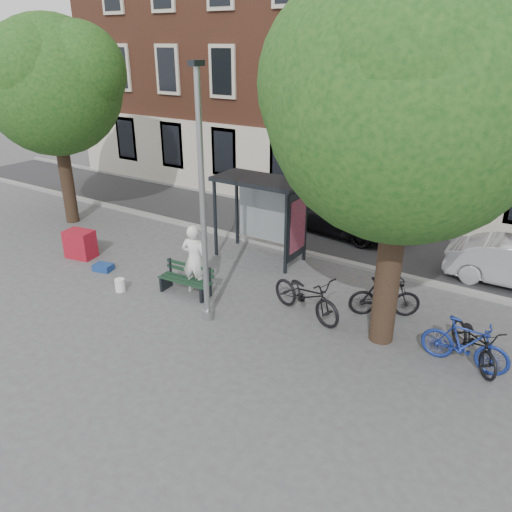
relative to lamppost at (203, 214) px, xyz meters
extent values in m
plane|color=#4C4C4F|center=(0.00, 0.00, -2.78)|extent=(90.00, 90.00, 0.00)
cube|color=#28282B|center=(0.00, 7.00, -2.78)|extent=(40.00, 4.00, 0.01)
cube|color=gray|center=(0.00, 5.00, -2.72)|extent=(40.00, 0.25, 0.12)
cube|color=gray|center=(0.00, 9.00, -2.72)|extent=(40.00, 0.25, 0.12)
cube|color=brown|center=(0.00, 13.00, 4.22)|extent=(30.00, 8.00, 14.00)
cylinder|color=#9EA0A3|center=(0.00, 0.00, 0.22)|extent=(0.14, 0.14, 6.00)
cylinder|color=#9EA0A3|center=(0.00, 0.00, -2.66)|extent=(0.28, 0.28, 0.24)
cube|color=#1E2328|center=(0.00, 0.00, 3.27)|extent=(0.18, 0.35, 0.12)
cylinder|color=black|center=(4.00, 1.50, -1.08)|extent=(0.56, 0.56, 3.40)
sphere|color=#154616|center=(4.00, 1.50, 2.62)|extent=(5.60, 5.60, 5.60)
sphere|color=#154616|center=(4.90, 1.90, 3.12)|extent=(3.92, 3.92, 3.92)
sphere|color=#154616|center=(3.20, 1.20, 2.92)|extent=(4.20, 4.20, 4.20)
sphere|color=#154616|center=(4.20, 0.60, 3.22)|extent=(3.64, 3.64, 3.64)
cylinder|color=black|center=(-9.00, 3.00, -1.18)|extent=(0.48, 0.48, 3.20)
sphere|color=#154616|center=(-9.00, 3.00, 2.22)|extent=(4.80, 4.80, 4.80)
sphere|color=#154616|center=(-8.10, 3.40, 2.72)|extent=(3.36, 3.36, 3.36)
sphere|color=#154616|center=(-9.80, 2.70, 2.52)|extent=(3.60, 3.60, 3.60)
sphere|color=#154616|center=(-8.80, 2.10, 2.82)|extent=(3.12, 3.12, 3.12)
cube|color=#1E2328|center=(-2.30, 3.40, -1.53)|extent=(0.08, 0.08, 2.50)
cube|color=#1E2328|center=(0.30, 3.40, -1.53)|extent=(0.08, 0.08, 2.50)
cube|color=#1E2328|center=(-2.30, 4.60, -1.53)|extent=(0.08, 0.08, 2.50)
cube|color=#1E2328|center=(0.30, 4.60, -1.53)|extent=(0.08, 0.08, 2.50)
cube|color=#1E2328|center=(-1.00, 4.00, -0.22)|extent=(2.85, 1.45, 0.12)
cube|color=#8C999E|center=(-1.00, 4.60, -1.41)|extent=(2.34, 0.04, 2.00)
cube|color=#1E2328|center=(0.30, 4.00, -1.41)|extent=(0.12, 1.14, 2.12)
cube|color=#D84C19|center=(0.37, 4.00, -1.41)|extent=(0.02, 0.90, 1.62)
imported|color=white|center=(-1.20, 1.00, -1.80)|extent=(0.82, 0.64, 1.97)
cube|color=#1E2328|center=(-2.01, 0.68, -2.58)|extent=(0.11, 0.50, 0.40)
cube|color=#1E2328|center=(-0.67, 0.78, -2.58)|extent=(0.11, 0.50, 0.40)
cube|color=#163220|center=(-1.33, 0.57, -2.36)|extent=(1.58, 0.22, 0.04)
cube|color=#163220|center=(-1.34, 0.73, -2.36)|extent=(1.58, 0.22, 0.04)
cube|color=#163220|center=(-1.35, 0.89, -2.36)|extent=(1.58, 0.22, 0.04)
cube|color=#163220|center=(-1.36, 0.98, -2.18)|extent=(1.57, 0.16, 0.09)
cube|color=#163220|center=(-1.36, 0.98, -2.02)|extent=(1.57, 0.16, 0.09)
imported|color=black|center=(2.00, 1.50, -2.20)|extent=(2.34, 1.36, 1.16)
imported|color=navy|center=(5.84, 1.43, -2.23)|extent=(1.86, 0.59, 1.11)
imported|color=black|center=(5.98, 1.72, -2.28)|extent=(1.71, 1.90, 1.00)
imported|color=black|center=(3.66, 2.58, -2.25)|extent=(1.81, 1.31, 1.07)
imported|color=black|center=(0.27, 7.64, -2.14)|extent=(4.85, 2.72, 1.28)
cube|color=maroon|center=(-5.86, 0.87, -2.33)|extent=(0.99, 0.74, 0.90)
cube|color=navy|center=(-4.47, 0.54, -2.68)|extent=(0.63, 0.52, 0.20)
cylinder|color=white|center=(-3.00, -0.13, -2.60)|extent=(0.37, 0.37, 0.36)
cylinder|color=white|center=(-6.57, 1.39, -2.60)|extent=(0.30, 0.30, 0.36)
cylinder|color=silver|center=(-6.27, 1.64, -2.60)|extent=(0.36, 0.36, 0.36)
cylinder|color=#9EA0A3|center=(3.60, 2.50, -1.98)|extent=(0.04, 0.04, 1.61)
cube|color=yellow|center=(3.60, 2.50, -1.31)|extent=(0.27, 0.14, 0.38)
camera|label=1|loc=(7.00, -8.52, 3.69)|focal=35.00mm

